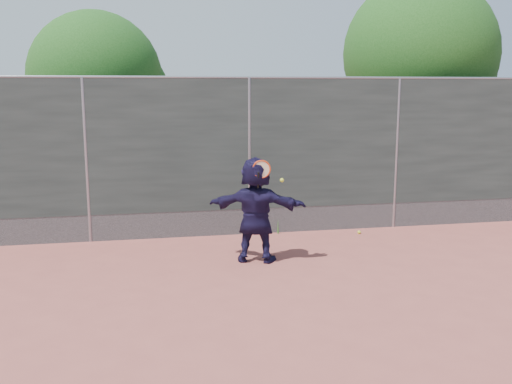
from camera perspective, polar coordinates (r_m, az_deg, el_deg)
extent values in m
plane|color=#9E4C42|center=(7.91, 3.95, -10.48)|extent=(80.00, 80.00, 0.00)
imported|color=#171233|center=(9.25, 0.00, -1.76)|extent=(1.69, 1.01, 1.73)
sphere|color=#CAD62F|center=(11.32, 10.27, -3.98)|extent=(0.07, 0.07, 0.07)
cube|color=#38423D|center=(10.86, -0.68, 4.78)|extent=(20.00, 0.04, 2.50)
cube|color=slate|center=(11.11, -0.67, -2.94)|extent=(20.00, 0.03, 0.50)
cylinder|color=gray|center=(10.81, -0.70, 11.39)|extent=(20.00, 0.05, 0.05)
cylinder|color=gray|center=(10.77, -16.61, 2.96)|extent=(0.06, 0.06, 3.00)
cylinder|color=gray|center=(10.89, -0.68, 3.47)|extent=(0.06, 0.06, 3.00)
cylinder|color=gray|center=(11.80, 13.84, 3.71)|extent=(0.06, 0.06, 3.00)
torus|color=red|center=(8.95, 0.56, 2.30)|extent=(0.29, 0.05, 0.29)
cylinder|color=beige|center=(8.95, 0.56, 2.30)|extent=(0.25, 0.03, 0.25)
cylinder|color=black|center=(8.99, 0.22, 1.04)|extent=(0.04, 0.13, 0.33)
sphere|color=#CAD62F|center=(9.14, 2.61, 1.18)|extent=(0.07, 0.07, 0.07)
cylinder|color=#382314|center=(14.44, 15.59, 4.01)|extent=(0.28, 0.28, 2.60)
sphere|color=#23561C|center=(14.38, 16.05, 13.11)|extent=(3.60, 3.60, 3.60)
sphere|color=#23561C|center=(14.87, 18.15, 11.51)|extent=(2.52, 2.52, 2.52)
cylinder|color=#382314|center=(13.79, -15.35, 2.90)|extent=(0.28, 0.28, 2.20)
sphere|color=#23561C|center=(13.68, -15.74, 10.91)|extent=(3.00, 3.00, 3.00)
sphere|color=#23561C|center=(13.84, -13.11, 9.78)|extent=(2.10, 2.10, 2.10)
cone|color=#387226|center=(11.07, 0.72, -3.63)|extent=(0.03, 0.03, 0.26)
cone|color=#387226|center=(11.15, 2.22, -3.43)|extent=(0.03, 0.03, 0.30)
cone|color=#387226|center=(10.99, -1.05, -3.84)|extent=(0.03, 0.03, 0.22)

